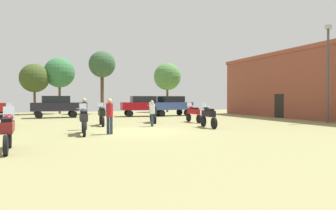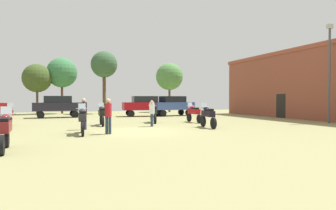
{
  "view_description": "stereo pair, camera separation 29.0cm",
  "coord_description": "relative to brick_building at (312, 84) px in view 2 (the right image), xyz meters",
  "views": [
    {
      "loc": [
        -4.03,
        -15.17,
        1.77
      ],
      "look_at": [
        2.93,
        3.31,
        1.35
      ],
      "focal_mm": 31.58,
      "sensor_mm": 36.0,
      "label": 1
    },
    {
      "loc": [
        -3.76,
        -15.27,
        1.77
      ],
      "look_at": [
        2.93,
        3.31,
        1.35
      ],
      "focal_mm": 31.58,
      "sensor_mm": 36.0,
      "label": 2
    }
  ],
  "objects": [
    {
      "name": "tree_2",
      "position": [
        -21.73,
        15.4,
        1.7
      ],
      "size": [
        3.46,
        3.46,
        6.51
      ],
      "color": "brown",
      "rests_on": "ground"
    },
    {
      "name": "person_1",
      "position": [
        -20.6,
        -3.94,
        -2.02
      ],
      "size": [
        0.43,
        0.43,
        1.78
      ],
      "rotation": [
        0.0,
        0.0,
        0.31
      ],
      "color": "#30334A",
      "rests_on": "ground"
    },
    {
      "name": "motorcycle_7",
      "position": [
        -19.32,
        -1.62,
        -2.33
      ],
      "size": [
        0.62,
        2.15,
        1.48
      ],
      "rotation": [
        0.0,
        0.0,
        -0.04
      ],
      "color": "black",
      "rests_on": "ground"
    },
    {
      "name": "tree_5",
      "position": [
        -24.34,
        14.74,
        0.95
      ],
      "size": [
        3.16,
        3.16,
        5.61
      ],
      "color": "brown",
      "rests_on": "ground"
    },
    {
      "name": "motorcycle_2",
      "position": [
        -23.57,
        -10.05,
        -2.33
      ],
      "size": [
        0.62,
        2.27,
        1.48
      ],
      "rotation": [
        0.0,
        0.0,
        0.07
      ],
      "color": "black",
      "rests_on": "ground"
    },
    {
      "name": "motorcycle_8",
      "position": [
        -20.82,
        -6.13,
        -2.32
      ],
      "size": [
        0.62,
        2.27,
        1.51
      ],
      "rotation": [
        0.0,
        0.0,
        -0.04
      ],
      "color": "black",
      "rests_on": "ground"
    },
    {
      "name": "ground_plane",
      "position": [
        -18.0,
        -5.88,
        -3.07
      ],
      "size": [
        44.0,
        52.0,
        0.02
      ],
      "color": "#8C8957"
    },
    {
      "name": "tree_3",
      "position": [
        -8.45,
        15.26,
        1.56
      ],
      "size": [
        3.55,
        3.55,
        6.41
      ],
      "color": "brown",
      "rests_on": "ground"
    },
    {
      "name": "motorcycle_10",
      "position": [
        -15.52,
        -0.67,
        -2.32
      ],
      "size": [
        0.67,
        2.28,
        1.5
      ],
      "rotation": [
        0.0,
        0.0,
        -0.15
      ],
      "color": "black",
      "rests_on": "ground"
    },
    {
      "name": "tree_4",
      "position": [
        -17.09,
        13.79,
        2.6
      ],
      "size": [
        3.06,
        3.06,
        7.27
      ],
      "color": "#513A24",
      "rests_on": "ground"
    },
    {
      "name": "car_1",
      "position": [
        -11.12,
        7.03,
        -1.89
      ],
      "size": [
        4.53,
        2.45,
        2.0
      ],
      "rotation": [
        0.0,
        0.0,
        1.73
      ],
      "color": "black",
      "rests_on": "ground"
    },
    {
      "name": "motorcycle_4",
      "position": [
        -13.47,
        -5.24,
        -2.32
      ],
      "size": [
        0.62,
        2.21,
        1.51
      ],
      "rotation": [
        0.0,
        0.0,
        -0.06
      ],
      "color": "black",
      "rests_on": "ground"
    },
    {
      "name": "person_3",
      "position": [
        -16.43,
        -3.35,
        -2.11
      ],
      "size": [
        0.45,
        0.45,
        1.64
      ],
      "rotation": [
        0.0,
        0.0,
        1.13
      ],
      "color": "#213244",
      "rests_on": "ground"
    },
    {
      "name": "car_3",
      "position": [
        -14.01,
        7.23,
        -1.89
      ],
      "size": [
        4.41,
        2.08,
        2.0
      ],
      "rotation": [
        0.0,
        0.0,
        1.51
      ],
      "color": "black",
      "rests_on": "ground"
    },
    {
      "name": "person_2",
      "position": [
        -19.61,
        -6.46,
        -2.03
      ],
      "size": [
        0.47,
        0.47,
        1.76
      ],
      "rotation": [
        0.0,
        0.0,
        5.72
      ],
      "color": "#273649",
      "rests_on": "ground"
    },
    {
      "name": "brick_building",
      "position": [
        0.0,
        0.0,
        0.0
      ],
      "size": [
        6.12,
        19.3,
        6.15
      ],
      "color": "brown",
      "rests_on": "ground"
    },
    {
      "name": "lamp_post",
      "position": [
        -3.75,
        -5.19,
        0.86
      ],
      "size": [
        0.44,
        0.24,
        7.06
      ],
      "color": "#47474C",
      "rests_on": "ground"
    },
    {
      "name": "car_4",
      "position": [
        -22.13,
        7.9,
        -1.89
      ],
      "size": [
        4.43,
        2.14,
        2.0
      ],
      "rotation": [
        0.0,
        0.0,
        1.65
      ],
      "color": "black",
      "rests_on": "ground"
    },
    {
      "name": "motorcycle_5",
      "position": [
        -12.6,
        -1.34,
        -2.34
      ],
      "size": [
        0.62,
        2.22,
        1.46
      ],
      "rotation": [
        0.0,
        0.0,
        0.05
      ],
      "color": "black",
      "rests_on": "ground"
    },
    {
      "name": "motorcycle_1",
      "position": [
        -24.93,
        -0.03,
        -2.33
      ],
      "size": [
        0.62,
        2.2,
        1.48
      ],
      "rotation": [
        0.0,
        0.0,
        0.03
      ],
      "color": "black",
      "rests_on": "ground"
    }
  ]
}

